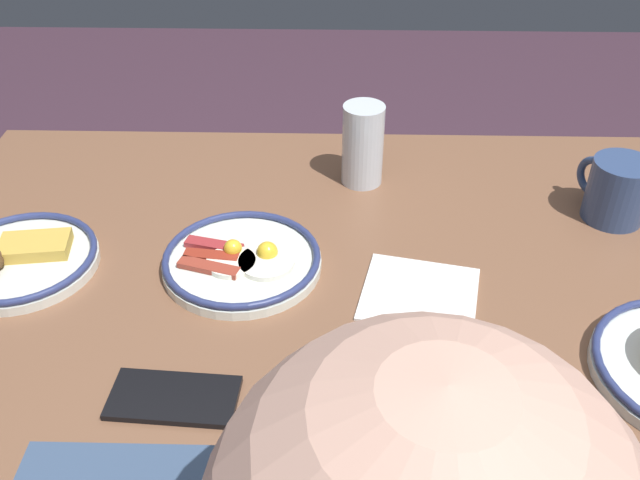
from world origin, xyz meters
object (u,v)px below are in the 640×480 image
plate_near_main (242,260)px  plate_far_companion (18,259)px  drinking_glass (363,149)px  cell_phone (174,398)px  paper_napkin (419,294)px  coffee_mug (617,189)px

plate_near_main → plate_far_companion: bearing=1.3°
drinking_glass → cell_phone: 0.53m
plate_near_main → paper_napkin: size_ratio=1.47×
plate_near_main → drinking_glass: drinking_glass is taller
plate_near_main → paper_napkin: plate_near_main is taller
plate_near_main → paper_napkin: bearing=167.7°
cell_phone → paper_napkin: size_ratio=0.96×
plate_far_companion → paper_napkin: 0.56m
paper_napkin → plate_near_main: bearing=-12.3°
plate_near_main → cell_phone: plate_near_main is taller
cell_phone → paper_napkin: bearing=-143.4°
plate_near_main → drinking_glass: 0.30m
plate_far_companion → coffee_mug: (-0.86, -0.15, 0.03)m
plate_far_companion → paper_napkin: size_ratio=1.41×
plate_far_companion → coffee_mug: bearing=-170.3°
drinking_glass → cell_phone: size_ratio=0.94×
plate_near_main → cell_phone: bearing=78.3°
plate_near_main → paper_napkin: 0.25m
plate_near_main → cell_phone: 0.25m
cell_phone → plate_far_companion: bearing=-38.1°
coffee_mug → paper_napkin: (0.31, 0.19, -0.05)m
plate_far_companion → drinking_glass: bearing=-153.2°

